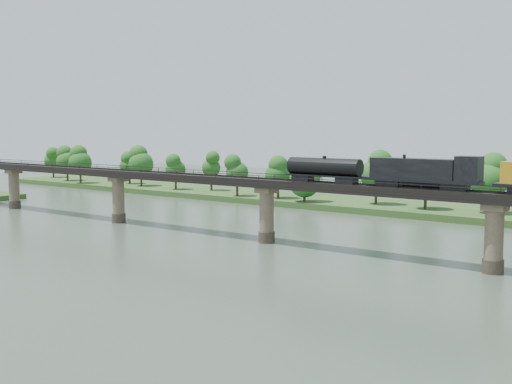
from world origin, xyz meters
The scene contains 5 objects.
ground centered at (0.00, 0.00, 0.00)m, with size 400.00×400.00×0.00m, color #344335.
far_bank centered at (0.00, 85.00, 0.80)m, with size 300.00×24.00×1.60m, color #2A4B1E.
bridge centered at (0.00, 30.00, 5.46)m, with size 236.00×30.00×11.50m.
bridge_superstructure centered at (0.00, 30.00, 11.79)m, with size 220.00×4.90×0.75m.
far_treeline centered at (-8.21, 80.52, 8.83)m, with size 289.06×17.54×13.60m.
Camera 1 is at (67.61, -61.55, 20.67)m, focal length 45.00 mm.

